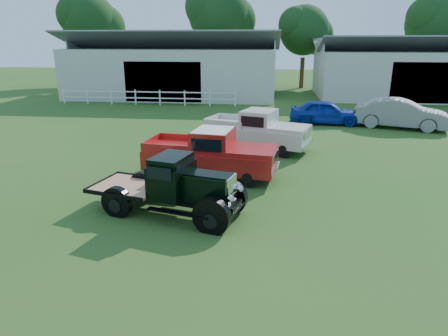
# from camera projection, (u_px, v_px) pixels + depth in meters

# --- Properties ---
(ground) EXTENTS (120.00, 120.00, 0.00)m
(ground) POSITION_uv_depth(u_px,v_px,m) (213.00, 213.00, 12.15)
(ground) COLOR #25561A
(shed_left) EXTENTS (18.80, 10.20, 5.60)m
(shed_left) POSITION_uv_depth(u_px,v_px,m) (176.00, 64.00, 36.59)
(shed_left) COLOR #A09F8C
(shed_left) RESTS_ON ground
(shed_right) EXTENTS (16.80, 9.20, 5.20)m
(shed_right) POSITION_uv_depth(u_px,v_px,m) (410.00, 67.00, 35.40)
(shed_right) COLOR #A09F8C
(shed_right) RESTS_ON ground
(fence_rail) EXTENTS (14.20, 0.16, 1.20)m
(fence_rail) POSITION_uv_depth(u_px,v_px,m) (148.00, 97.00, 31.71)
(fence_rail) COLOR white
(fence_rail) RESTS_ON ground
(tree_a) EXTENTS (6.30, 6.30, 10.50)m
(tree_a) POSITION_uv_depth(u_px,v_px,m) (91.00, 37.00, 43.60)
(tree_a) COLOR black
(tree_a) RESTS_ON ground
(tree_b) EXTENTS (6.90, 6.90, 11.50)m
(tree_b) POSITION_uv_depth(u_px,v_px,m) (219.00, 32.00, 42.93)
(tree_b) COLOR black
(tree_b) RESTS_ON ground
(tree_c) EXTENTS (5.40, 5.40, 9.00)m
(tree_c) POSITION_uv_depth(u_px,v_px,m) (304.00, 44.00, 41.42)
(tree_c) COLOR black
(tree_c) RESTS_ON ground
(tree_d) EXTENTS (6.00, 6.00, 10.00)m
(tree_d) POSITION_uv_depth(u_px,v_px,m) (432.00, 39.00, 40.85)
(tree_d) COLOR black
(tree_d) RESTS_ON ground
(vintage_flatbed) EXTENTS (4.94, 2.92, 1.83)m
(vintage_flatbed) POSITION_uv_depth(u_px,v_px,m) (170.00, 185.00, 11.83)
(vintage_flatbed) COLOR black
(vintage_flatbed) RESTS_ON ground
(red_pickup) EXTENTS (5.34, 2.67, 1.87)m
(red_pickup) POSITION_uv_depth(u_px,v_px,m) (211.00, 153.00, 15.07)
(red_pickup) COLOR red
(red_pickup) RESTS_ON ground
(white_pickup) EXTENTS (5.41, 3.49, 1.85)m
(white_pickup) POSITION_uv_depth(u_px,v_px,m) (257.00, 130.00, 18.84)
(white_pickup) COLOR beige
(white_pickup) RESTS_ON ground
(misc_car_blue) EXTENTS (4.43, 2.00, 1.47)m
(misc_car_blue) POSITION_uv_depth(u_px,v_px,m) (325.00, 112.00, 24.58)
(misc_car_blue) COLOR #102D9C
(misc_car_blue) RESTS_ON ground
(misc_car_grey) EXTENTS (5.45, 3.29, 1.70)m
(misc_car_grey) POSITION_uv_depth(u_px,v_px,m) (401.00, 114.00, 23.37)
(misc_car_grey) COLOR gray
(misc_car_grey) RESTS_ON ground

